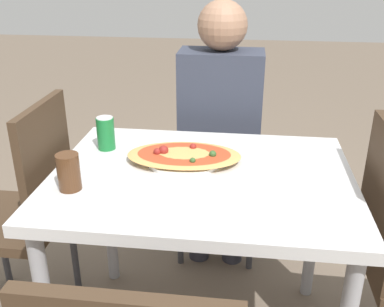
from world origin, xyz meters
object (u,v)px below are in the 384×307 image
at_px(drink_glass, 69,172).
at_px(person_seated, 220,117).
at_px(chair_far_seated, 220,149).
at_px(soda_can, 106,133).
at_px(chair_side_left, 25,206).
at_px(dining_table, 201,196).
at_px(pizza_main, 184,156).

bearing_deg(drink_glass, person_seated, 61.22).
bearing_deg(chair_far_seated, soda_can, 54.05).
bearing_deg(chair_side_left, drink_glass, -127.31).
height_order(person_seated, soda_can, person_seated).
xyz_separation_m(dining_table, soda_can, (-0.38, 0.17, 0.15)).
height_order(pizza_main, soda_can, soda_can).
distance_m(dining_table, person_seated, 0.61).
bearing_deg(chair_far_seated, person_seated, 90.00).
relative_size(dining_table, drink_glass, 8.58).
bearing_deg(pizza_main, person_seated, 79.70).
bearing_deg(soda_can, pizza_main, -14.34).
bearing_deg(chair_far_seated, chair_side_left, 42.55).
bearing_deg(drink_glass, chair_side_left, 142.69).
xyz_separation_m(chair_far_seated, chair_side_left, (-0.71, -0.65, 0.00)).
bearing_deg(dining_table, chair_far_seated, 88.39).
bearing_deg(pizza_main, chair_side_left, -177.83).
relative_size(chair_far_seated, person_seated, 0.75).
relative_size(chair_side_left, drink_glass, 7.99).
height_order(chair_far_seated, soda_can, chair_far_seated).
xyz_separation_m(chair_side_left, pizza_main, (0.62, 0.02, 0.24)).
bearing_deg(dining_table, drink_glass, -158.29).
height_order(dining_table, chair_side_left, chair_side_left).
xyz_separation_m(dining_table, chair_far_seated, (0.02, 0.72, -0.13)).
bearing_deg(dining_table, person_seated, 88.08).
bearing_deg(dining_table, pizza_main, 129.34).
relative_size(person_seated, soda_can, 9.99).
relative_size(pizza_main, drink_glass, 3.53).
height_order(soda_can, drink_glass, soda_can).
bearing_deg(pizza_main, drink_glass, -142.68).
bearing_deg(drink_glass, soda_can, 86.86).
bearing_deg(chair_far_seated, pizza_main, 81.58).
relative_size(chair_side_left, person_seated, 0.75).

